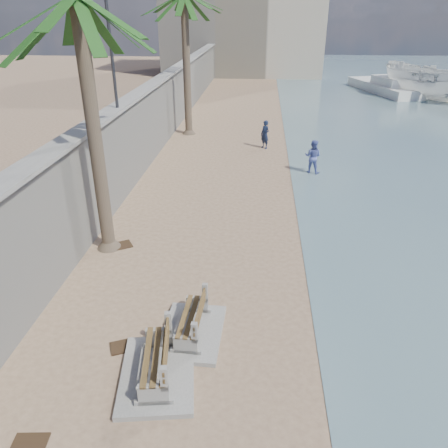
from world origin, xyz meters
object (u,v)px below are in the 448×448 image
object	(u,v)px
person_b	(313,155)
boat_cruiser	(437,80)
yacht_far	(384,88)
palm_mid	(77,2)
bench_near	(156,361)
person_a	(265,133)
bench_far	(192,322)

from	to	relation	value
person_b	boat_cruiser	world-z (taller)	boat_cruiser
yacht_far	palm_mid	bearing A→B (deg)	136.52
palm_mid	person_b	bearing A→B (deg)	47.32
bench_near	person_b	distance (m)	14.10
person_a	yacht_far	size ratio (longest dim) A/B	0.19
palm_mid	yacht_far	size ratio (longest dim) A/B	0.87
bench_near	person_b	xyz separation A→B (m)	(4.50, 13.36, 0.47)
bench_near	boat_cruiser	world-z (taller)	boat_cruiser
palm_mid	person_a	size ratio (longest dim) A/B	4.62
palm_mid	yacht_far	bearing A→B (deg)	62.63
palm_mid	boat_cruiser	xyz separation A→B (m)	(19.46, 27.36, -5.55)
bench_near	bench_far	size ratio (longest dim) A/B	1.16
bench_far	person_a	xyz separation A→B (m)	(1.71, 15.86, 0.51)
bench_far	yacht_far	world-z (taller)	yacht_far
palm_mid	person_a	world-z (taller)	palm_mid
bench_far	person_a	size ratio (longest dim) A/B	1.19
bench_near	palm_mid	distance (m)	9.15
palm_mid	person_b	xyz separation A→B (m)	(7.33, 7.95, -6.34)
bench_far	person_b	xyz separation A→B (m)	(3.96, 11.96, 0.51)
bench_far	person_a	distance (m)	15.96
person_b	boat_cruiser	size ratio (longest dim) A/B	0.43
person_a	yacht_far	distance (m)	22.33
yacht_far	bench_near	bearing A→B (deg)	143.90
person_b	palm_mid	bearing A→B (deg)	66.92
person_a	palm_mid	bearing A→B (deg)	-68.63
person_a	boat_cruiser	size ratio (longest dim) A/B	0.43
person_b	yacht_far	bearing A→B (deg)	-91.20
yacht_far	boat_cruiser	bearing A→B (deg)	-155.68
person_a	boat_cruiser	distance (m)	21.17
bench_near	person_a	xyz separation A→B (m)	(2.25, 17.26, 0.48)
bench_far	palm_mid	xyz separation A→B (m)	(-3.37, 4.01, 6.85)
bench_near	person_b	world-z (taller)	person_b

